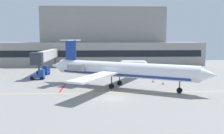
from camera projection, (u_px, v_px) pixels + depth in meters
The scene contains 10 objects.
ground at pixel (113, 99), 34.70m from camera, with size 120.00×120.00×0.11m.
terminal_building at pixel (91, 43), 79.30m from camera, with size 78.32×11.49×19.16m.
jet_bridge_west at pixel (47, 55), 60.58m from camera, with size 2.40×23.50×5.77m.
regional_jet at pixel (120, 70), 42.11m from camera, with size 28.79×23.48×8.51m.
baggage_tug at pixel (143, 69), 61.02m from camera, with size 3.27×3.35×1.92m.
pushback_tractor at pixel (39, 75), 50.80m from camera, with size 2.96×2.02×2.06m.
belt_loader at pixel (44, 71), 57.29m from camera, with size 3.15×2.63×2.15m.
fuel_tank at pixel (133, 64), 67.53m from camera, with size 7.90×3.22×2.55m.
safety_cone_alpha at pixel (163, 83), 45.26m from camera, with size 0.47×0.47×0.55m.
safety_cone_bravo at pixel (153, 81), 47.65m from camera, with size 0.47×0.47×0.55m.
Camera 1 is at (-1.93, -33.84, 8.70)m, focal length 37.87 mm.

